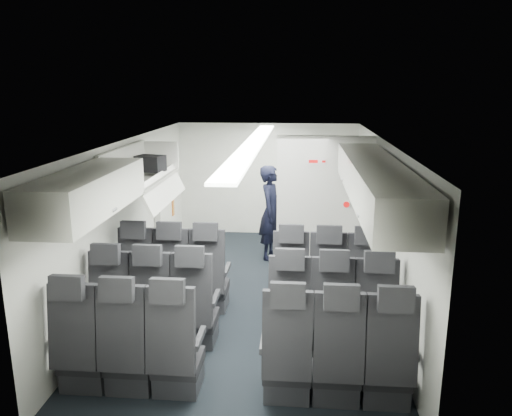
% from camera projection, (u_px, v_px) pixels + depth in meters
% --- Properties ---
extents(cabin_shell, '(3.41, 6.01, 2.16)m').
position_uv_depth(cabin_shell, '(253.00, 217.00, 6.70)').
color(cabin_shell, black).
rests_on(cabin_shell, ground).
extents(seat_row_front, '(3.33, 0.56, 1.24)m').
position_uv_depth(seat_row_front, '(250.00, 282.00, 6.35)').
color(seat_row_front, black).
rests_on(seat_row_front, cabin_shell).
extents(seat_row_mid, '(3.33, 0.56, 1.24)m').
position_uv_depth(seat_row_mid, '(242.00, 314.00, 5.48)').
color(seat_row_mid, black).
rests_on(seat_row_mid, cabin_shell).
extents(seat_row_rear, '(3.33, 0.56, 1.24)m').
position_uv_depth(seat_row_rear, '(231.00, 357.00, 4.61)').
color(seat_row_rear, black).
rests_on(seat_row_rear, cabin_shell).
extents(overhead_bin_left_rear, '(0.53, 1.80, 0.40)m').
position_uv_depth(overhead_bin_left_rear, '(87.00, 193.00, 4.70)').
color(overhead_bin_left_rear, silver).
rests_on(overhead_bin_left_rear, cabin_shell).
extents(overhead_bin_left_front_open, '(0.64, 1.70, 0.72)m').
position_uv_depth(overhead_bin_left_front_open, '(140.00, 174.00, 6.43)').
color(overhead_bin_left_front_open, '#9E9E93').
rests_on(overhead_bin_left_front_open, cabin_shell).
extents(overhead_bin_right_rear, '(0.53, 1.80, 0.40)m').
position_uv_depth(overhead_bin_right_rear, '(389.00, 199.00, 4.47)').
color(overhead_bin_right_rear, silver).
rests_on(overhead_bin_right_rear, cabin_shell).
extents(overhead_bin_right_front, '(0.53, 1.70, 0.40)m').
position_uv_depth(overhead_bin_right_front, '(364.00, 167.00, 6.16)').
color(overhead_bin_right_front, silver).
rests_on(overhead_bin_right_front, cabin_shell).
extents(bulkhead_partition, '(1.40, 0.15, 2.13)m').
position_uv_depth(bulkhead_partition, '(324.00, 208.00, 7.40)').
color(bulkhead_partition, silver).
rests_on(bulkhead_partition, cabin_shell).
extents(galley_unit, '(0.85, 0.52, 1.90)m').
position_uv_depth(galley_unit, '(317.00, 190.00, 9.29)').
color(galley_unit, '#939399').
rests_on(galley_unit, cabin_shell).
extents(boarding_door, '(0.12, 1.27, 1.86)m').
position_uv_depth(boarding_door, '(165.00, 201.00, 8.37)').
color(boarding_door, silver).
rests_on(boarding_door, cabin_shell).
extents(flight_attendant, '(0.48, 0.63, 1.58)m').
position_uv_depth(flight_attendant, '(271.00, 212.00, 8.29)').
color(flight_attendant, black).
rests_on(flight_attendant, ground).
extents(carry_on_bag, '(0.41, 0.33, 0.21)m').
position_uv_depth(carry_on_bag, '(150.00, 163.00, 6.67)').
color(carry_on_bag, black).
rests_on(carry_on_bag, overhead_bin_left_front_open).
extents(papers, '(0.17, 0.09, 0.12)m').
position_uv_depth(papers, '(282.00, 200.00, 8.17)').
color(papers, white).
rests_on(papers, flight_attendant).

